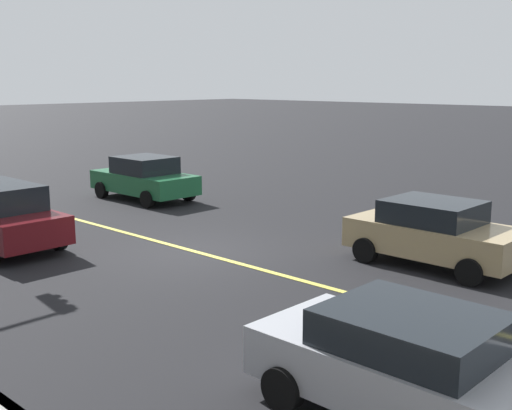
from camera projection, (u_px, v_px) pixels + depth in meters
The scene contains 5 objects.
ground at pixel (194, 251), 16.20m from camera, with size 200.00×200.00×0.00m, color black.
lane_stripe_center at pixel (194, 251), 16.20m from camera, with size 80.00×0.16×0.01m, color #D8CC4C.
car_tan at pixel (435, 232), 14.89m from camera, with size 3.95×2.06×1.53m.
car_green at pixel (144, 178), 23.18m from camera, with size 4.19×2.04×1.57m.
car_silver at pixel (413, 365), 8.00m from camera, with size 4.15×2.04×1.44m.
Camera 1 is at (-11.91, 10.32, 4.25)m, focal length 44.90 mm.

